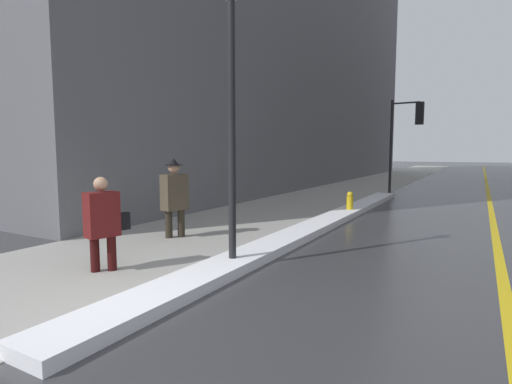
% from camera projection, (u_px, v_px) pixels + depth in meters
% --- Properties ---
extents(ground_plane, '(160.00, 160.00, 0.00)m').
position_uv_depth(ground_plane, '(119.00, 312.00, 4.70)').
color(ground_plane, '#38383A').
extents(sidewalk_slab, '(4.00, 80.00, 0.01)m').
position_uv_depth(sidewalk_slab, '(341.00, 192.00, 18.68)').
color(sidewalk_slab, '#9E9B93').
rests_on(sidewalk_slab, ground).
extents(road_centre_stripe, '(0.16, 80.00, 0.00)m').
position_uv_depth(road_centre_stripe, '(489.00, 200.00, 15.76)').
color(road_centre_stripe, gold).
rests_on(road_centre_stripe, ground).
extents(snow_bank_curb, '(0.70, 15.38, 0.16)m').
position_uv_depth(snow_bank_curb, '(323.00, 223.00, 10.13)').
color(snow_bank_curb, white).
rests_on(snow_bank_curb, ground).
extents(building_facade_left, '(6.00, 36.00, 21.53)m').
position_uv_depth(building_facade_left, '(290.00, 6.00, 24.38)').
color(building_facade_left, slate).
rests_on(building_facade_left, ground).
extents(lamp_post, '(0.28, 0.28, 4.44)m').
position_uv_depth(lamp_post, '(232.00, 100.00, 6.23)').
color(lamp_post, black).
rests_on(lamp_post, ground).
extents(traffic_light_near, '(1.31, 0.33, 4.03)m').
position_uv_depth(traffic_light_near, '(408.00, 127.00, 16.38)').
color(traffic_light_near, black).
rests_on(traffic_light_near, ground).
extents(pedestrian_in_glasses, '(0.40, 0.72, 1.49)m').
position_uv_depth(pedestrian_in_glasses, '(103.00, 220.00, 6.21)').
color(pedestrian_in_glasses, '#340C0C').
rests_on(pedestrian_in_glasses, ground).
extents(pedestrian_in_fedora, '(0.44, 0.60, 1.74)m').
position_uv_depth(pedestrian_in_fedora, '(174.00, 195.00, 8.66)').
color(pedestrian_in_fedora, '#2A241B').
rests_on(pedestrian_in_fedora, ground).
extents(fire_hydrant, '(0.20, 0.20, 0.70)m').
position_uv_depth(fire_hydrant, '(350.00, 203.00, 11.94)').
color(fire_hydrant, gold).
rests_on(fire_hydrant, ground).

